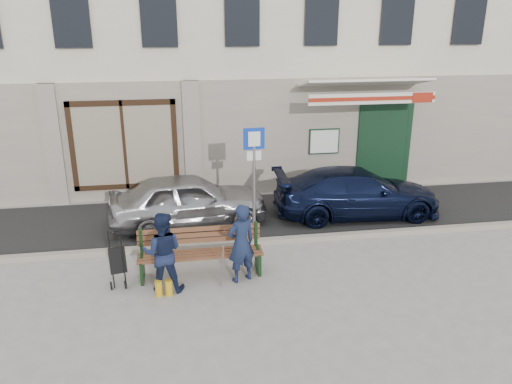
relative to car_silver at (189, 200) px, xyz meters
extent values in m
plane|color=#9E9991|center=(1.61, -2.87, -0.64)|extent=(80.00, 80.00, 0.00)
cube|color=#282828|center=(1.61, 0.23, -0.63)|extent=(60.00, 3.20, 0.01)
cube|color=#9E9384|center=(1.61, -1.37, -0.58)|extent=(60.00, 0.18, 0.12)
cube|color=beige|center=(1.61, 5.63, 4.36)|extent=(20.00, 7.00, 10.00)
cube|color=#9E9384|center=(1.61, 2.09, 0.96)|extent=(20.00, 0.12, 3.20)
cube|color=maroon|center=(-1.59, 2.15, 0.91)|extent=(2.50, 0.12, 2.00)
cube|color=black|center=(5.71, 2.01, 0.66)|extent=(1.60, 0.10, 2.60)
cube|color=black|center=(5.71, 2.48, 0.56)|extent=(1.25, 0.90, 2.40)
cube|color=white|center=(3.91, 1.98, 0.81)|extent=(0.80, 0.03, 0.65)
cube|color=white|center=(4.81, 1.75, 2.44)|extent=(3.40, 1.72, 0.42)
cube|color=white|center=(4.81, 0.90, 2.16)|extent=(3.40, 0.05, 0.28)
cube|color=maroon|center=(4.81, 0.87, 2.16)|extent=(3.40, 0.02, 0.10)
imported|color=#A8A7AC|center=(0.00, 0.00, 0.00)|extent=(3.90, 1.96, 1.27)
imported|color=black|center=(4.20, -0.04, -0.03)|extent=(4.23, 1.86, 1.21)
cylinder|color=gray|center=(1.44, -0.95, 0.58)|extent=(0.07, 0.07, 2.44)
cube|color=#0B31A7|center=(1.44, -0.95, 1.66)|extent=(0.47, 0.07, 0.47)
cube|color=white|center=(1.44, -0.98, 1.66)|extent=(0.26, 0.04, 0.32)
cube|color=white|center=(1.44, -0.95, 1.29)|extent=(0.32, 0.06, 0.21)
cube|color=brown|center=(0.14, -2.58, -0.19)|extent=(2.40, 0.50, 0.04)
cube|color=brown|center=(0.14, -2.30, 0.10)|extent=(2.40, 0.10, 0.36)
cube|color=black|center=(-0.98, -2.58, -0.41)|extent=(0.06, 0.50, 0.45)
cube|color=black|center=(1.26, -2.58, -0.41)|extent=(0.06, 0.50, 0.45)
cube|color=white|center=(0.89, -2.68, -0.16)|extent=(0.34, 0.25, 0.11)
cylinder|color=gray|center=(0.49, -3.25, -0.14)|extent=(0.07, 0.34, 0.96)
cylinder|color=gold|center=(-0.66, -3.23, -0.49)|extent=(0.13, 0.13, 0.30)
cylinder|color=gold|center=(-0.48, -3.23, -0.49)|extent=(0.13, 0.13, 0.30)
imported|color=#16203C|center=(0.89, -2.89, 0.14)|extent=(0.66, 0.56, 1.54)
imported|color=#161E3C|center=(-0.56, -3.02, 0.12)|extent=(0.79, 0.65, 1.52)
cylinder|color=black|center=(-1.54, -2.86, -0.56)|extent=(0.06, 0.15, 0.15)
cylinder|color=black|center=(-1.28, -2.86, -0.56)|extent=(0.06, 0.15, 0.15)
cube|color=black|center=(-1.41, -2.64, -0.16)|extent=(0.35, 0.33, 0.50)
cylinder|color=black|center=(-1.41, -2.51, 0.39)|extent=(0.28, 0.08, 0.02)
camera|label=1|loc=(-0.19, -11.31, 4.13)|focal=35.00mm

